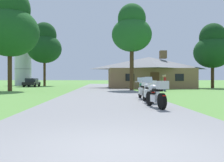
% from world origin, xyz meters
% --- Properties ---
extents(ground_plane, '(500.00, 500.00, 0.00)m').
position_xyz_m(ground_plane, '(0.00, 20.00, 0.00)').
color(ground_plane, '#56893D').
extents(asphalt_driveway, '(6.40, 80.00, 0.06)m').
position_xyz_m(asphalt_driveway, '(0.00, 18.00, 0.03)').
color(asphalt_driveway, slate).
rests_on(asphalt_driveway, ground).
extents(motorcycle_silver_nearest_to_camera, '(0.78, 2.08, 1.30)m').
position_xyz_m(motorcycle_silver_nearest_to_camera, '(2.01, 6.14, 0.62)').
color(motorcycle_silver_nearest_to_camera, black).
rests_on(motorcycle_silver_nearest_to_camera, asphalt_driveway).
extents(motorcycle_silver_second_in_row, '(0.79, 2.08, 1.30)m').
position_xyz_m(motorcycle_silver_second_in_row, '(2.16, 8.48, 0.61)').
color(motorcycle_silver_second_in_row, black).
rests_on(motorcycle_silver_second_in_row, asphalt_driveway).
extents(motorcycle_green_farthest_in_row, '(0.78, 2.08, 1.30)m').
position_xyz_m(motorcycle_green_farthest_in_row, '(2.25, 10.75, 0.61)').
color(motorcycle_green_farthest_in_row, black).
rests_on(motorcycle_green_farthest_in_row, asphalt_driveway).
extents(stone_lodge, '(11.85, 8.12, 5.25)m').
position_xyz_m(stone_lodge, '(6.39, 30.50, 2.24)').
color(stone_lodge, brown).
rests_on(stone_lodge, ground).
extents(bystander_olive_shirt_near_lodge, '(0.55, 0.24, 1.69)m').
position_xyz_m(bystander_olive_shirt_near_lodge, '(6.37, 22.31, 0.95)').
color(bystander_olive_shirt_near_lodge, navy).
rests_on(bystander_olive_shirt_near_lodge, ground).
extents(bystander_red_shirt_beside_signpost, '(0.26, 0.55, 1.69)m').
position_xyz_m(bystander_red_shirt_beside_signpost, '(6.17, 20.90, 0.95)').
color(bystander_red_shirt_beside_signpost, navy).
rests_on(bystander_red_shirt_beside_signpost, ground).
extents(tree_left_far, '(6.12, 6.12, 11.48)m').
position_xyz_m(tree_left_far, '(-10.56, 41.17, 7.46)').
color(tree_left_far, '#422D19').
rests_on(tree_left_far, ground).
extents(tree_right_of_lodge, '(5.15, 5.15, 8.96)m').
position_xyz_m(tree_right_of_lodge, '(15.10, 29.61, 5.58)').
color(tree_right_of_lodge, '#422D19').
rests_on(tree_right_of_lodge, ground).
extents(tree_by_lodge_front, '(4.37, 4.37, 9.49)m').
position_xyz_m(tree_by_lodge_front, '(3.03, 22.91, 6.59)').
color(tree_by_lodge_front, '#422D19').
rests_on(tree_by_lodge_front, ground).
extents(tree_left_near, '(6.04, 6.04, 10.86)m').
position_xyz_m(tree_left_near, '(-9.87, 22.30, 6.89)').
color(tree_left_near, '#422D19').
rests_on(tree_left_near, ground).
extents(metal_silo_distant, '(3.25, 3.25, 7.24)m').
position_xyz_m(metal_silo_distant, '(-15.73, 45.51, 3.63)').
color(metal_silo_distant, '#B2B7BC').
rests_on(metal_silo_distant, ground).
extents(parked_silver_suv_far_left, '(1.95, 4.62, 1.40)m').
position_xyz_m(parked_silver_suv_far_left, '(-13.31, 42.97, 0.78)').
color(parked_silver_suv_far_left, '#ADAFB7').
rests_on(parked_silver_suv_far_left, ground).
extents(parked_black_sedan_far_left, '(1.92, 4.21, 1.20)m').
position_xyz_m(parked_black_sedan_far_left, '(-11.47, 36.19, 0.64)').
color(parked_black_sedan_far_left, black).
rests_on(parked_black_sedan_far_left, ground).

